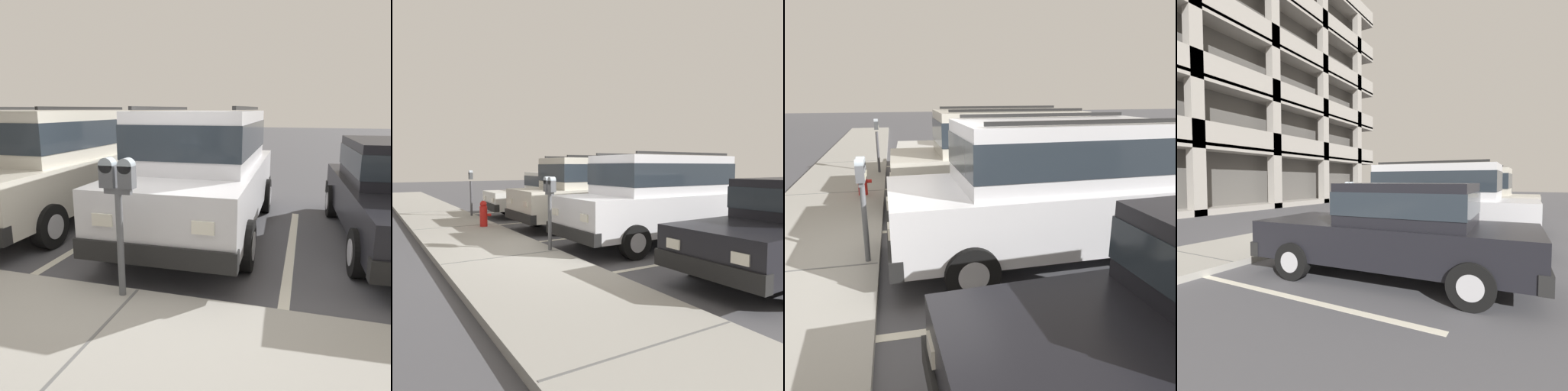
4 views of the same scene
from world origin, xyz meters
TOP-DOWN VIEW (x-y plane):
  - ground_plane at (0.00, 0.00)m, footprint 80.00×80.00m
  - sidewalk at (0.00, 1.30)m, footprint 40.00×2.20m
  - parking_stall_lines at (1.51, -1.40)m, footprint 12.19×4.80m
  - silver_suv at (-0.04, -2.34)m, footprint 2.10×4.82m
  - dark_hatchback at (2.79, -2.37)m, footprint 2.04×4.79m
  - parking_meter_near at (0.11, 0.35)m, footprint 0.35×0.12m

SIDE VIEW (x-z plane):
  - ground_plane at x=0.00m, z-range -0.10..0.00m
  - parking_stall_lines at x=1.51m, z-range 0.00..0.01m
  - sidewalk at x=0.00m, z-range 0.00..0.12m
  - silver_suv at x=-0.04m, z-range 0.07..2.11m
  - dark_hatchback at x=2.79m, z-range 0.07..2.11m
  - parking_meter_near at x=0.11m, z-range 0.47..1.89m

